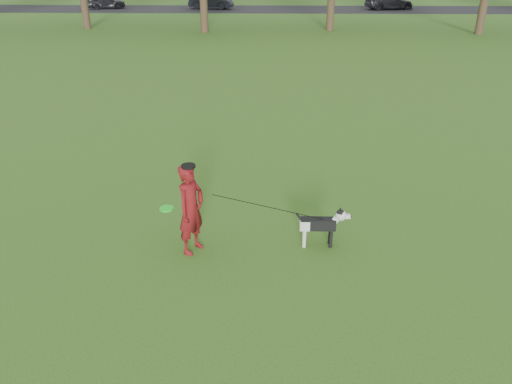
{
  "coord_description": "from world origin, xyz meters",
  "views": [
    {
      "loc": [
        0.13,
        -7.3,
        4.51
      ],
      "look_at": [
        -0.07,
        0.13,
        0.95
      ],
      "focal_mm": 35.0,
      "sensor_mm": 36.0,
      "label": 1
    }
  ],
  "objects_px": {
    "man": "(191,209)",
    "car_right": "(389,2)",
    "dog": "(322,223)",
    "car_left": "(106,2)",
    "car_mid": "(211,1)"
  },
  "relations": [
    {
      "from": "car_right",
      "to": "man",
      "type": "bearing_deg",
      "value": 150.51
    },
    {
      "from": "car_left",
      "to": "car_mid",
      "type": "distance_m",
      "value": 9.46
    },
    {
      "from": "dog",
      "to": "car_left",
      "type": "bearing_deg",
      "value": 111.4
    },
    {
      "from": "dog",
      "to": "car_left",
      "type": "distance_m",
      "value": 42.93
    },
    {
      "from": "man",
      "to": "dog",
      "type": "height_order",
      "value": "man"
    },
    {
      "from": "car_left",
      "to": "car_mid",
      "type": "xyz_separation_m",
      "value": [
        9.46,
        0.0,
        0.06
      ]
    },
    {
      "from": "dog",
      "to": "car_left",
      "type": "height_order",
      "value": "car_left"
    },
    {
      "from": "dog",
      "to": "car_left",
      "type": "xyz_separation_m",
      "value": [
        -15.66,
        39.97,
        0.16
      ]
    },
    {
      "from": "dog",
      "to": "car_left",
      "type": "relative_size",
      "value": 0.28
    },
    {
      "from": "man",
      "to": "dog",
      "type": "bearing_deg",
      "value": -55.97
    },
    {
      "from": "man",
      "to": "car_mid",
      "type": "xyz_separation_m",
      "value": [
        -4.04,
        40.18,
        -0.11
      ]
    },
    {
      "from": "car_left",
      "to": "man",
      "type": "bearing_deg",
      "value": 179.49
    },
    {
      "from": "car_mid",
      "to": "car_left",
      "type": "bearing_deg",
      "value": 101.44
    },
    {
      "from": "man",
      "to": "car_right",
      "type": "relative_size",
      "value": 0.36
    },
    {
      "from": "man",
      "to": "car_left",
      "type": "bearing_deg",
      "value": 47.1
    }
  ]
}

